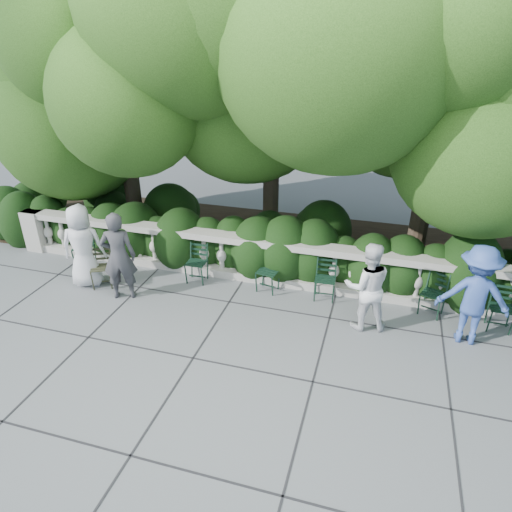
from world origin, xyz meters
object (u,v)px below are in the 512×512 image
(person_woman_grey, at_px, (119,256))
(person_casual_man, at_px, (367,287))
(chair_a, at_px, (84,268))
(person_older_blue, at_px, (475,295))
(chair_e, at_px, (497,333))
(person_businessman, at_px, (83,246))
(chair_weathered, at_px, (103,290))
(chair_d, at_px, (265,294))
(chair_f, at_px, (427,317))
(chair_c, at_px, (323,302))
(chair_b, at_px, (195,284))

(person_woman_grey, relative_size, person_casual_man, 1.09)
(chair_a, relative_size, person_older_blue, 0.47)
(chair_e, xyz_separation_m, person_businessman, (-8.04, -0.52, 0.89))
(chair_e, height_order, person_woman_grey, person_woman_grey)
(chair_a, height_order, person_businessman, person_businessman)
(chair_a, relative_size, chair_e, 1.00)
(person_businessman, distance_m, person_older_blue, 7.45)
(chair_e, distance_m, chair_weathered, 7.65)
(chair_a, bearing_deg, chair_d, -12.14)
(chair_f, bearing_deg, person_woman_grey, -150.54)
(chair_a, distance_m, chair_weathered, 1.20)
(chair_e, relative_size, person_older_blue, 0.47)
(chair_c, bearing_deg, person_woman_grey, -171.09)
(chair_c, distance_m, chair_weathered, 4.55)
(chair_b, height_order, person_woman_grey, person_woman_grey)
(person_older_blue, bearing_deg, chair_d, -5.14)
(person_older_blue, bearing_deg, chair_c, -8.72)
(chair_weathered, relative_size, person_older_blue, 0.47)
(person_casual_man, bearing_deg, chair_e, 176.95)
(chair_d, bearing_deg, person_older_blue, 2.00)
(person_woman_grey, bearing_deg, person_businessman, -34.51)
(person_casual_man, bearing_deg, chair_f, -165.22)
(person_casual_man, height_order, person_older_blue, person_older_blue)
(chair_d, bearing_deg, chair_a, -169.45)
(chair_d, bearing_deg, chair_e, 7.57)
(chair_e, distance_m, person_older_blue, 1.14)
(chair_f, bearing_deg, chair_weathered, -152.22)
(chair_f, relative_size, person_woman_grey, 0.46)
(chair_b, relative_size, chair_weathered, 1.00)
(chair_weathered, bearing_deg, person_older_blue, -23.11)
(person_woman_grey, bearing_deg, chair_e, 165.31)
(chair_d, bearing_deg, person_casual_man, -6.72)
(chair_d, distance_m, chair_e, 4.36)
(chair_weathered, bearing_deg, chair_e, -20.69)
(chair_b, xyz_separation_m, person_woman_grey, (-1.19, -0.84, 0.91))
(person_woman_grey, bearing_deg, chair_weathered, -31.06)
(person_woman_grey, bearing_deg, chair_b, -165.56)
(chair_a, distance_m, chair_b, 2.72)
(chair_c, xyz_separation_m, person_woman_grey, (-3.91, -0.90, 0.91))
(chair_d, height_order, chair_f, same)
(chair_f, xyz_separation_m, person_woman_grey, (-5.88, -0.94, 0.91))
(chair_a, distance_m, chair_e, 8.60)
(chair_f, relative_size, person_businessman, 0.47)
(person_businessman, height_order, person_older_blue, person_older_blue)
(chair_b, distance_m, chair_d, 1.52)
(chair_b, relative_size, chair_e, 1.00)
(chair_f, bearing_deg, person_casual_man, -131.01)
(person_woman_grey, distance_m, person_older_blue, 6.48)
(person_woman_grey, bearing_deg, chair_c, 172.19)
(chair_c, bearing_deg, chair_a, 176.86)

